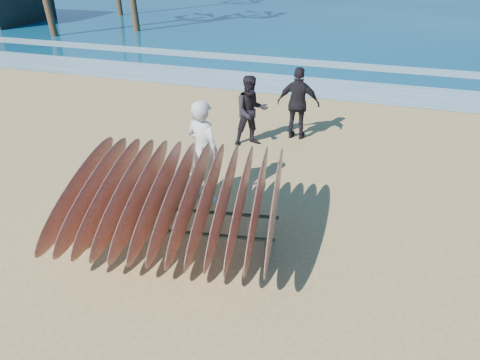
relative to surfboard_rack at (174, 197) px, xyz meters
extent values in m
plane|color=tan|center=(0.79, 0.02, -0.93)|extent=(120.00, 120.00, 0.00)
plane|color=white|center=(0.79, 10.02, -0.92)|extent=(160.00, 160.00, 0.00)
plane|color=white|center=(0.79, 13.52, -0.92)|extent=(160.00, 160.00, 0.00)
cylinder|color=#1D2E25|center=(-1.40, -0.58, -0.68)|extent=(0.06, 0.06, 0.50)
cylinder|color=#1D2E25|center=(1.51, -0.06, -0.68)|extent=(0.06, 0.06, 0.50)
cylinder|color=#1D2E25|center=(-1.51, 0.06, -0.68)|extent=(0.06, 0.06, 0.50)
cylinder|color=#1D2E25|center=(1.40, 0.58, -0.68)|extent=(0.06, 0.06, 0.50)
cylinder|color=#1D2E25|center=(0.06, -0.32, -0.43)|extent=(3.16, 0.61, 0.06)
cylinder|color=#1D2E25|center=(-0.06, 0.32, -0.43)|extent=(3.16, 0.61, 0.06)
cylinder|color=#1D2E25|center=(-1.46, -0.26, -0.85)|extent=(0.16, 0.65, 0.04)
cylinder|color=#1D2E25|center=(1.46, 0.26, -0.85)|extent=(0.16, 0.65, 0.04)
ellipsoid|color=#5F0F06|center=(-1.53, -0.27, 0.01)|extent=(0.59, 2.95, 1.15)
ellipsoid|color=#5F0F06|center=(-1.27, -0.22, 0.01)|extent=(0.59, 2.95, 1.15)
ellipsoid|color=#5F0F06|center=(-1.02, -0.18, 0.01)|extent=(0.59, 2.95, 1.15)
ellipsoid|color=#5F0F06|center=(-0.76, -0.13, 0.01)|extent=(0.59, 2.95, 1.15)
ellipsoid|color=#5F0F06|center=(-0.51, -0.09, 0.01)|extent=(0.59, 2.95, 1.15)
ellipsoid|color=#5F0F06|center=(-0.25, -0.04, 0.01)|extent=(0.59, 2.95, 1.15)
ellipsoid|color=#5F0F06|center=(0.00, 0.00, 0.01)|extent=(0.59, 2.95, 1.15)
ellipsoid|color=#5F0F06|center=(0.25, 0.04, 0.01)|extent=(0.59, 2.95, 1.15)
ellipsoid|color=#5F0F06|center=(0.51, 0.09, 0.01)|extent=(0.59, 2.95, 1.15)
ellipsoid|color=#5F0F06|center=(0.76, 0.13, 0.01)|extent=(0.59, 2.95, 1.15)
ellipsoid|color=#5F0F06|center=(1.02, 0.18, 0.01)|extent=(0.59, 2.95, 1.15)
ellipsoid|color=#5F0F06|center=(1.27, 0.22, 0.01)|extent=(0.59, 2.95, 1.15)
ellipsoid|color=#5F0F06|center=(1.53, 0.27, 0.01)|extent=(0.59, 2.95, 1.15)
imported|color=silver|center=(-0.20, 1.64, 0.06)|extent=(0.84, 0.69, 1.96)
imported|color=black|center=(-0.19, 4.50, -0.08)|extent=(1.04, 0.99, 1.70)
imported|color=black|center=(0.78, 5.29, -0.03)|extent=(1.06, 0.47, 1.79)
camera|label=1|loc=(2.99, -5.63, 3.50)|focal=35.00mm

